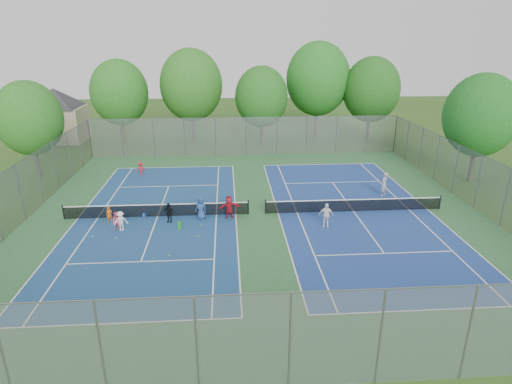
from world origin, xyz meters
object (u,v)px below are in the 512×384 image
(net_left, at_px, (157,211))
(net_right, at_px, (354,205))
(ball_crate, at_px, (145,214))
(instructor, at_px, (384,184))
(ball_hopper, at_px, (180,225))

(net_left, relative_size, net_right, 1.00)
(ball_crate, relative_size, instructor, 0.17)
(net_left, height_order, ball_hopper, net_left)
(net_right, distance_m, ball_hopper, 12.43)
(ball_crate, bearing_deg, instructor, 8.86)
(net_left, xyz_separation_m, net_right, (14.00, 0.00, 0.00))
(net_right, bearing_deg, ball_hopper, -170.39)
(ball_crate, height_order, ball_hopper, ball_hopper)
(ball_hopper, distance_m, instructor, 16.30)
(net_left, bearing_deg, instructor, 9.82)
(net_right, relative_size, ball_crate, 38.71)
(net_right, relative_size, ball_hopper, 27.40)
(instructor, bearing_deg, net_left, -34.48)
(ball_crate, distance_m, ball_hopper, 3.45)
(ball_hopper, bearing_deg, instructor, 18.09)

